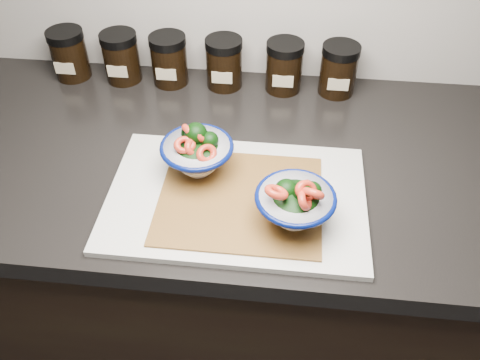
# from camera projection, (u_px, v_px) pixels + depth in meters

# --- Properties ---
(cabinet) EXTENTS (3.43, 0.58, 0.86)m
(cabinet) POSITION_uv_depth(u_px,v_px,m) (205.00, 289.00, 1.32)
(cabinet) COLOR black
(cabinet) RESTS_ON ground
(countertop) EXTENTS (3.50, 0.60, 0.04)m
(countertop) POSITION_uv_depth(u_px,v_px,m) (195.00, 159.00, 1.01)
(countertop) COLOR black
(countertop) RESTS_ON cabinet
(cutting_board) EXTENTS (0.45, 0.30, 0.01)m
(cutting_board) POSITION_uv_depth(u_px,v_px,m) (236.00, 198.00, 0.89)
(cutting_board) COLOR silver
(cutting_board) RESTS_ON countertop
(bamboo_mat) EXTENTS (0.28, 0.24, 0.00)m
(bamboo_mat) POSITION_uv_depth(u_px,v_px,m) (240.00, 199.00, 0.88)
(bamboo_mat) COLOR #9A652E
(bamboo_mat) RESTS_ON cutting_board
(bowl_left) EXTENTS (0.13, 0.13, 0.10)m
(bowl_left) POSITION_uv_depth(u_px,v_px,m) (197.00, 152.00, 0.90)
(bowl_left) COLOR white
(bowl_left) RESTS_ON bamboo_mat
(bowl_right) EXTENTS (0.13, 0.13, 0.10)m
(bowl_right) POSITION_uv_depth(u_px,v_px,m) (295.00, 204.00, 0.81)
(bowl_right) COLOR white
(bowl_right) RESTS_ON bamboo_mat
(spice_jar_a) EXTENTS (0.08, 0.08, 0.11)m
(spice_jar_a) POSITION_uv_depth(u_px,v_px,m) (69.00, 54.00, 1.15)
(spice_jar_a) COLOR black
(spice_jar_a) RESTS_ON countertop
(spice_jar_b) EXTENTS (0.08, 0.08, 0.11)m
(spice_jar_b) POSITION_uv_depth(u_px,v_px,m) (121.00, 57.00, 1.14)
(spice_jar_b) COLOR black
(spice_jar_b) RESTS_ON countertop
(spice_jar_c) EXTENTS (0.08, 0.08, 0.11)m
(spice_jar_c) POSITION_uv_depth(u_px,v_px,m) (169.00, 60.00, 1.13)
(spice_jar_c) COLOR black
(spice_jar_c) RESTS_ON countertop
(spice_jar_d) EXTENTS (0.08, 0.08, 0.11)m
(spice_jar_d) POSITION_uv_depth(u_px,v_px,m) (224.00, 63.00, 1.12)
(spice_jar_d) COLOR black
(spice_jar_d) RESTS_ON countertop
(spice_jar_e) EXTENTS (0.08, 0.08, 0.11)m
(spice_jar_e) POSITION_uv_depth(u_px,v_px,m) (284.00, 66.00, 1.11)
(spice_jar_e) COLOR black
(spice_jar_e) RESTS_ON countertop
(spice_jar_f) EXTENTS (0.08, 0.08, 0.11)m
(spice_jar_f) POSITION_uv_depth(u_px,v_px,m) (339.00, 69.00, 1.10)
(spice_jar_f) COLOR black
(spice_jar_f) RESTS_ON countertop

